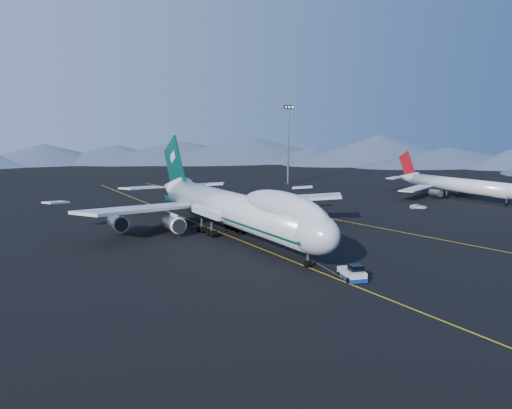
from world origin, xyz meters
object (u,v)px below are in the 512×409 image
second_jet (454,185)px  service_van (418,207)px  floodlight_mast (288,145)px  pushback_tug (352,275)px  boeing_747 (233,208)px

second_jet → service_van: (-25.19, -11.75, -3.41)m
second_jet → service_van: bearing=-167.0°
second_jet → floodlight_mast: bearing=99.7°
service_van → second_jet: bearing=-17.2°
floodlight_mast → service_van: bearing=-91.9°
service_van → floodlight_mast: size_ratio=0.15×
floodlight_mast → pushback_tug: bearing=-117.3°
boeing_747 → floodlight_mast: (61.59, 80.61, 8.74)m
second_jet → service_van: size_ratio=10.63×
service_van → floodlight_mast: (2.29, 69.33, 13.95)m
floodlight_mast → boeing_747: bearing=-127.4°
service_van → pushback_tug: bearing=176.8°
second_jet → floodlight_mast: size_ratio=1.62×
pushback_tug → floodlight_mast: bearing=75.9°
boeing_747 → pushback_tug: bearing=-87.3°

